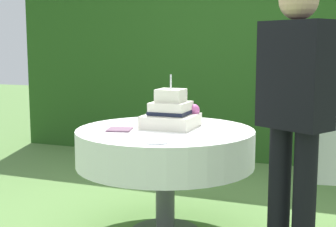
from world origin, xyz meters
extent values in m
cube|color=#234C19|center=(0.00, 2.46, 1.15)|extent=(5.60, 0.46, 2.30)
cylinder|color=#4C4C51|center=(0.00, 0.00, 0.35)|extent=(0.13, 0.13, 0.69)
cylinder|color=olive|center=(0.00, 0.00, 0.71)|extent=(1.16, 1.16, 0.03)
cylinder|color=white|center=(0.00, 0.00, 0.60)|extent=(1.19, 1.19, 0.24)
cube|color=silver|center=(0.01, 0.08, 0.77)|extent=(0.34, 0.34, 0.09)
cube|color=silver|center=(0.01, 0.08, 0.86)|extent=(0.24, 0.24, 0.09)
cube|color=black|center=(0.01, 0.08, 0.83)|extent=(0.25, 0.25, 0.02)
cube|color=silver|center=(0.01, 0.08, 0.94)|extent=(0.18, 0.18, 0.09)
sphere|color=#C6599E|center=(0.13, 0.20, 0.83)|extent=(0.09, 0.09, 0.09)
cylinder|color=silver|center=(0.01, 0.08, 1.03)|extent=(0.01, 0.01, 0.10)
cylinder|color=white|center=(0.13, -0.45, 0.73)|extent=(0.13, 0.13, 0.01)
cylinder|color=white|center=(-0.39, 0.22, 0.73)|extent=(0.13, 0.13, 0.01)
cylinder|color=white|center=(-0.40, 0.06, 0.73)|extent=(0.11, 0.11, 0.01)
cube|color=#6B4C60|center=(-0.26, -0.15, 0.73)|extent=(0.19, 0.19, 0.01)
cylinder|color=white|center=(0.85, 0.34, 0.23)|extent=(0.03, 0.03, 0.45)
cylinder|color=white|center=(0.90, 0.02, 0.23)|extent=(0.03, 0.03, 0.45)
cube|color=white|center=(1.04, 0.20, 0.47)|extent=(0.46, 0.46, 0.04)
cube|color=white|center=(1.06, 0.03, 0.69)|extent=(0.40, 0.10, 0.40)
cylinder|color=black|center=(0.95, -0.44, 0.42)|extent=(0.12, 0.12, 0.85)
cylinder|color=black|center=(0.81, -0.36, 0.42)|extent=(0.12, 0.12, 0.85)
cube|color=black|center=(0.88, -0.40, 1.12)|extent=(0.41, 0.35, 0.55)
sphere|color=tan|center=(0.88, -0.40, 1.50)|extent=(0.20, 0.20, 0.20)
camera|label=1|loc=(1.16, -2.92, 1.27)|focal=51.34mm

